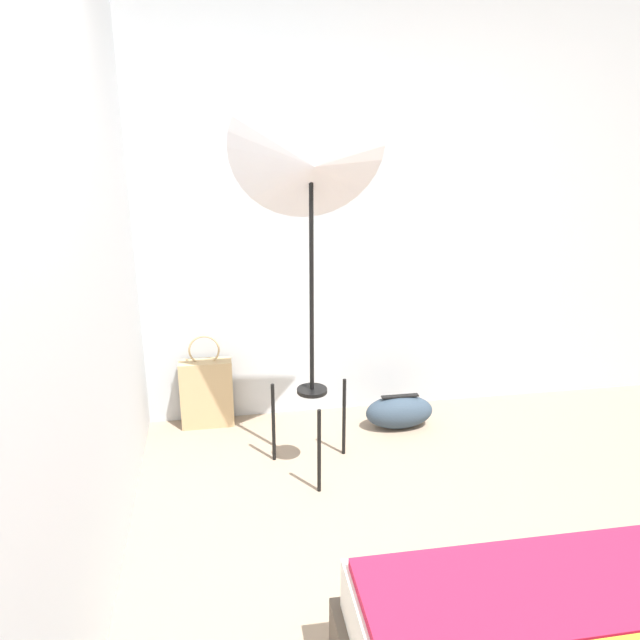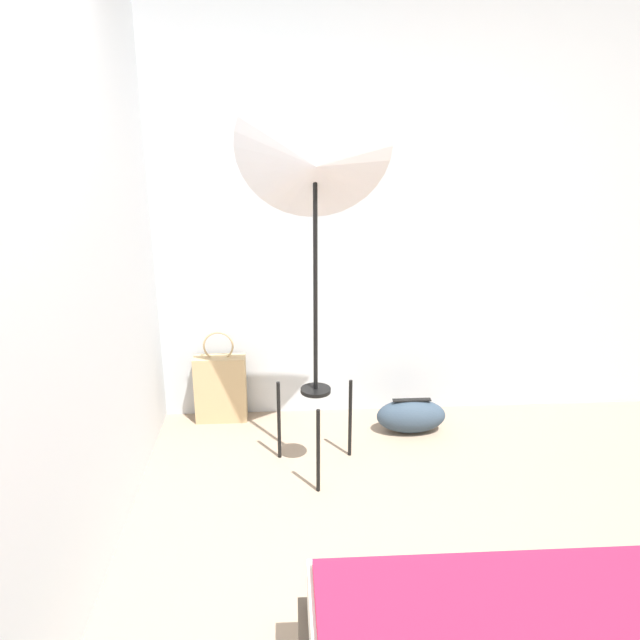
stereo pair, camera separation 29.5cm
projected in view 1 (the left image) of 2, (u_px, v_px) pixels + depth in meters
The scene contains 5 objects.
wall_back at pixel (348, 209), 3.72m from camera, with size 8.00×0.05×2.60m.
wall_side_left at pixel (91, 257), 2.48m from camera, with size 0.05×8.00×2.60m.
photo_umbrella at pixel (311, 159), 2.90m from camera, with size 0.77×0.48×2.05m.
tote_bag at pixel (207, 392), 3.81m from camera, with size 0.32×0.12×0.59m.
duffel_bag at pixel (399, 412), 3.82m from camera, with size 0.42×0.20×0.21m.
Camera 1 is at (-0.78, -1.55, 1.84)m, focal length 35.00 mm.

